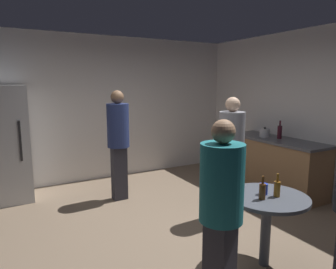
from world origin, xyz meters
The scene contains 14 objects.
ground_plane centered at (0.00, 0.00, -0.05)m, with size 5.20×5.20×0.10m, color #7A6651.
wall_back centered at (0.00, 2.63, 1.35)m, with size 5.32×0.06×2.70m, color silver.
wall_side_right centered at (2.63, 0.00, 1.35)m, with size 0.06×5.20×2.70m, color silver.
refrigerator centered at (-1.77, 2.20, 0.90)m, with size 0.70×0.68×1.80m.
kitchen_counter centered at (2.28, 0.51, 0.45)m, with size 0.64×1.76×0.90m.
kettle centered at (2.23, 0.74, 0.97)m, with size 0.24×0.17×0.18m.
wine_bottle_on_counter centered at (2.31, 0.49, 1.02)m, with size 0.08×0.08×0.31m.
foreground_table centered at (0.44, -1.03, 0.63)m, with size 0.80×0.80×0.73m.
beer_bottle_amber centered at (0.50, -1.08, 0.82)m, with size 0.06×0.06×0.23m.
beer_bottle_brown centered at (0.32, -1.07, 0.82)m, with size 0.06×0.06×0.23m.
plastic_cup_blue centered at (0.44, -0.98, 0.79)m, with size 0.08×0.08×0.11m, color blue.
person_in_teal_shirt centered at (-0.36, -1.30, 0.91)m, with size 0.40×0.40×1.57m.
person_in_navy_shirt centered at (-0.21, 1.41, 1.01)m, with size 0.34×0.34×1.72m.
person_in_gray_shirt centered at (0.87, 0.03, 0.97)m, with size 0.47×0.47×1.65m.
Camera 1 is at (-1.81, -3.07, 1.83)m, focal length 32.88 mm.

